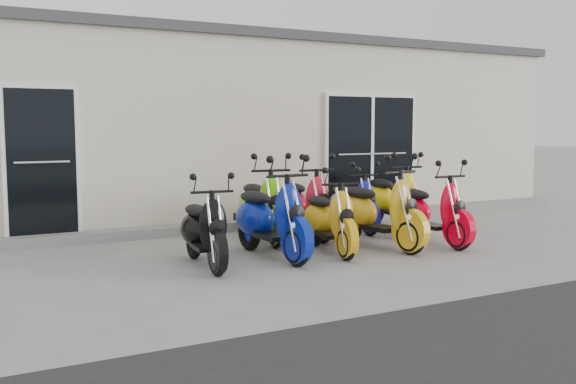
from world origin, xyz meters
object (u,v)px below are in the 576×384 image
scooter_back_green (262,196)px  scooter_back_yellow (393,190)px  scooter_front_blue (270,206)px  scooter_front_orange_a (329,209)px  scooter_front_red (431,201)px  scooter_front_orange_b (377,200)px  scooter_back_red (304,195)px  scooter_back_blue (353,196)px  scooter_front_black (204,219)px

scooter_back_green → scooter_back_yellow: (2.45, 0.03, -0.02)m
scooter_front_blue → scooter_back_yellow: bearing=18.8°
scooter_front_orange_a → scooter_front_red: 1.65m
scooter_front_orange_b → scooter_front_red: 0.87m
scooter_front_red → scooter_back_red: size_ratio=0.95×
scooter_front_blue → scooter_front_orange_a: bearing=-8.8°
scooter_front_orange_b → scooter_back_red: (-0.45, 1.29, -0.02)m
scooter_back_blue → scooter_back_green: bearing=-171.8°
scooter_front_orange_a → scooter_back_yellow: 2.41m
scooter_front_orange_a → scooter_back_red: size_ratio=0.91×
scooter_front_orange_a → scooter_back_blue: bearing=54.6°
scooter_front_blue → scooter_front_orange_b: (1.64, -0.09, -0.01)m
scooter_front_blue → scooter_back_green: scooter_front_blue is taller
scooter_front_orange_a → scooter_back_blue: (1.31, 1.37, -0.02)m
scooter_front_black → scooter_front_orange_b: 2.59m
scooter_front_red → scooter_back_yellow: (0.40, 1.41, 0.02)m
scooter_back_red → scooter_back_blue: (0.97, 0.10, -0.07)m
scooter_front_orange_b → scooter_front_red: (0.86, -0.12, -0.05)m
scooter_back_blue → scooter_front_orange_b: bearing=-106.3°
scooter_front_orange_b → scooter_back_green: (-1.19, 1.27, -0.01)m
scooter_front_black → scooter_front_orange_b: (2.59, -0.00, 0.09)m
scooter_front_black → scooter_back_red: size_ratio=0.90×
scooter_front_blue → scooter_back_yellow: (2.90, 1.20, -0.03)m
scooter_front_black → scooter_front_orange_a: bearing=5.4°
scooter_front_red → scooter_back_yellow: size_ratio=0.96×
scooter_back_yellow → scooter_front_red: bearing=-100.7°
scooter_front_orange_b → scooter_back_yellow: (1.26, 1.29, -0.03)m
scooter_front_blue → scooter_front_red: (2.50, -0.21, -0.06)m
scooter_front_red → scooter_back_red: 1.92m
scooter_front_blue → scooter_back_blue: size_ratio=1.17×
scooter_back_green → scooter_back_red: (0.74, 0.02, -0.01)m
scooter_front_black → scooter_front_red: 3.45m
scooter_front_orange_a → scooter_front_orange_b: scooter_front_orange_b is taller
scooter_front_black → scooter_front_red: size_ratio=0.94×
scooter_front_orange_b → scooter_back_red: size_ratio=1.03×
scooter_front_black → scooter_back_red: scooter_back_red is taller
scooter_back_red → scooter_front_blue: bearing=-132.3°
scooter_front_orange_a → scooter_back_red: scooter_back_red is taller
scooter_front_blue → scooter_front_red: scooter_front_blue is taller
scooter_back_green → scooter_back_blue: scooter_back_green is taller
scooter_front_orange_a → scooter_back_green: bearing=116.0°
scooter_back_red → scooter_back_green: bearing=-176.1°
scooter_back_green → scooter_front_blue: bearing=-103.3°
scooter_front_orange_a → scooter_front_black: bearing=-171.2°
scooter_front_blue → scooter_back_blue: bearing=27.2°
scooter_front_black → scooter_back_red: 2.50m
scooter_front_red → scooter_back_red: scooter_back_red is taller
scooter_front_orange_a → scooter_back_blue: size_ratio=1.03×
scooter_front_orange_a → scooter_back_green: scooter_back_green is taller
scooter_back_green → scooter_back_red: scooter_back_green is taller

